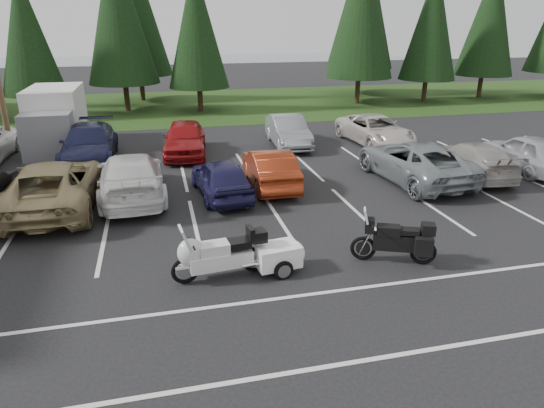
{
  "coord_description": "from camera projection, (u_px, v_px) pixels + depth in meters",
  "views": [
    {
      "loc": [
        -3.1,
        -12.92,
        6.08
      ],
      "look_at": [
        -0.13,
        -0.5,
        1.19
      ],
      "focal_mm": 32.0,
      "sensor_mm": 36.0,
      "label": 1
    }
  ],
  "objects": [
    {
      "name": "car_near_5",
      "position": [
        270.0,
        168.0,
        18.6
      ],
      "size": [
        1.65,
        4.43,
        1.45
      ],
      "primitive_type": "imported",
      "rotation": [
        0.0,
        0.0,
        3.12
      ],
      "color": "maroon",
      "rests_on": "ground"
    },
    {
      "name": "car_near_2",
      "position": [
        53.0,
        185.0,
        16.32
      ],
      "size": [
        2.8,
        6.03,
        1.67
      ],
      "primitive_type": "imported",
      "rotation": [
        0.0,
        0.0,
        3.14
      ],
      "color": "#8F7D53",
      "rests_on": "ground"
    },
    {
      "name": "conifer_4",
      "position": [
        118.0,
        12.0,
        31.95
      ],
      "size": [
        4.8,
        4.8,
        11.17
      ],
      "color": "#332316",
      "rests_on": "ground"
    },
    {
      "name": "grass_strip",
      "position": [
        198.0,
        105.0,
        36.37
      ],
      "size": [
        80.0,
        16.0,
        0.01
      ],
      "primitive_type": "cube",
      "color": "#1E3812",
      "rests_on": "ground"
    },
    {
      "name": "conifer_back_b",
      "position": [
        135.0,
        9.0,
        36.26
      ],
      "size": [
        4.97,
        4.97,
        11.58
      ],
      "color": "#332316",
      "rests_on": "ground"
    },
    {
      "name": "car_far_4",
      "position": [
        375.0,
        130.0,
        24.98
      ],
      "size": [
        2.89,
        5.4,
        1.44
      ],
      "primitive_type": "imported",
      "rotation": [
        0.0,
        0.0,
        0.1
      ],
      "color": "beige",
      "rests_on": "ground"
    },
    {
      "name": "box_truck",
      "position": [
        54.0,
        120.0,
        23.67
      ],
      "size": [
        2.4,
        5.6,
        2.9
      ],
      "primitive_type": null,
      "color": "silver",
      "rests_on": "ground"
    },
    {
      "name": "stall_markings",
      "position": [
        258.0,
        211.0,
        16.4
      ],
      "size": [
        32.0,
        16.0,
        0.01
      ],
      "primitive_type": "cube",
      "color": "silver",
      "rests_on": "ground"
    },
    {
      "name": "car_near_7",
      "position": [
        472.0,
        159.0,
        19.9
      ],
      "size": [
        2.42,
        4.96,
        1.39
      ],
      "primitive_type": "imported",
      "rotation": [
        0.0,
        0.0,
        3.04
      ],
      "color": "#A19B94",
      "rests_on": "ground"
    },
    {
      "name": "conifer_7",
      "position": [
        432.0,
        23.0,
        36.11
      ],
      "size": [
        4.27,
        4.27,
        9.94
      ],
      "color": "#332316",
      "rests_on": "ground"
    },
    {
      "name": "car_far_2",
      "position": [
        185.0,
        138.0,
        22.88
      ],
      "size": [
        2.37,
        4.89,
        1.61
      ],
      "primitive_type": "imported",
      "rotation": [
        0.0,
        0.0,
        -0.1
      ],
      "color": "maroon",
      "rests_on": "ground"
    },
    {
      "name": "conifer_8",
      "position": [
        490.0,
        18.0,
        37.9
      ],
      "size": [
        4.53,
        4.53,
        10.56
      ],
      "color": "#332316",
      "rests_on": "ground"
    },
    {
      "name": "lake_water",
      "position": [
        206.0,
        67.0,
        65.4
      ],
      "size": [
        70.0,
        50.0,
        0.02
      ],
      "primitive_type": "cube",
      "color": "slate",
      "rests_on": "ground"
    },
    {
      "name": "car_near_3",
      "position": [
        131.0,
        176.0,
        17.34
      ],
      "size": [
        2.54,
        5.68,
        1.62
      ],
      "primitive_type": "imported",
      "rotation": [
        0.0,
        0.0,
        3.19
      ],
      "color": "silver",
      "rests_on": "ground"
    },
    {
      "name": "conifer_5",
      "position": [
        196.0,
        26.0,
        32.18
      ],
      "size": [
        4.14,
        4.14,
        9.63
      ],
      "color": "#332316",
      "rests_on": "ground"
    },
    {
      "name": "car_far_1",
      "position": [
        89.0,
        144.0,
        21.79
      ],
      "size": [
        2.3,
        5.61,
        1.63
      ],
      "primitive_type": "imported",
      "rotation": [
        0.0,
        0.0,
        0.0
      ],
      "color": "#151836",
      "rests_on": "ground"
    },
    {
      "name": "car_near_4",
      "position": [
        221.0,
        178.0,
        17.54
      ],
      "size": [
        2.04,
        4.28,
        1.41
      ],
      "primitive_type": "imported",
      "rotation": [
        0.0,
        0.0,
        3.23
      ],
      "color": "#1D1B44",
      "rests_on": "ground"
    },
    {
      "name": "conifer_back_c",
      "position": [
        363.0,
        0.0,
        39.29
      ],
      "size": [
        5.5,
        5.5,
        12.81
      ],
      "color": "#332316",
      "rests_on": "ground"
    },
    {
      "name": "adventure_motorcycle",
      "position": [
        394.0,
        236.0,
        12.69
      ],
      "size": [
        2.61,
        1.74,
        1.5
      ],
      "primitive_type": null,
      "rotation": [
        0.0,
        0.0,
        -0.4
      ],
      "color": "black",
      "rests_on": "ground"
    },
    {
      "name": "car_near_6",
      "position": [
        414.0,
        161.0,
        19.24
      ],
      "size": [
        3.07,
        5.93,
        1.6
      ],
      "primitive_type": "imported",
      "rotation": [
        0.0,
        0.0,
        3.22
      ],
      "color": "gray",
      "rests_on": "ground"
    },
    {
      "name": "car_near_8",
      "position": [
        528.0,
        153.0,
        20.47
      ],
      "size": [
        1.9,
        4.66,
        1.58
      ],
      "primitive_type": "imported",
      "rotation": [
        0.0,
        0.0,
        3.13
      ],
      "color": "#AEAFB3",
      "rests_on": "ground"
    },
    {
      "name": "car_far_3",
      "position": [
        288.0,
        131.0,
        24.56
      ],
      "size": [
        1.81,
        4.66,
        1.51
      ],
      "primitive_type": "imported",
      "rotation": [
        0.0,
        0.0,
        -0.05
      ],
      "color": "gray",
      "rests_on": "ground"
    },
    {
      "name": "conifer_3",
      "position": [
        26.0,
        33.0,
        29.84
      ],
      "size": [
        3.87,
        3.87,
        9.02
      ],
      "color": "#332316",
      "rests_on": "ground"
    },
    {
      "name": "cargo_trailer",
      "position": [
        277.0,
        258.0,
        12.36
      ],
      "size": [
        1.73,
        1.13,
        0.75
      ],
      "primitive_type": null,
      "rotation": [
        0.0,
        0.0,
        0.14
      ],
      "color": "white",
      "rests_on": "ground"
    },
    {
      "name": "conifer_6",
      "position": [
        362.0,
        9.0,
        34.86
      ],
      "size": [
        4.93,
        4.93,
        11.48
      ],
      "color": "#332316",
      "rests_on": "ground"
    },
    {
      "name": "ground",
      "position": [
        272.0,
        235.0,
        14.58
      ],
      "size": [
        120.0,
        120.0,
        0.0
      ],
      "primitive_type": "plane",
      "color": "black",
      "rests_on": "ground"
    },
    {
      "name": "touring_motorcycle",
      "position": [
        220.0,
        250.0,
        11.92
      ],
      "size": [
        2.8,
        1.13,
        1.51
      ],
      "primitive_type": null,
      "rotation": [
        0.0,
        0.0,
        0.11
      ],
      "color": "silver",
      "rests_on": "ground"
    }
  ]
}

